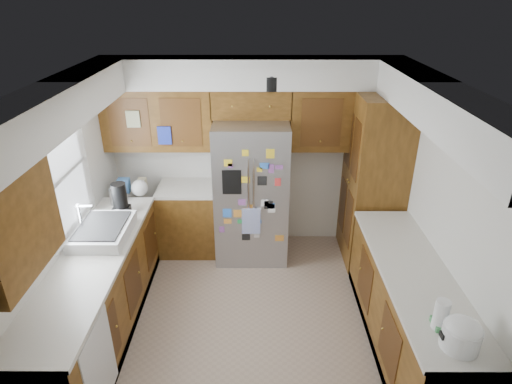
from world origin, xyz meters
TOP-DOWN VIEW (x-y plane):
  - floor at (0.00, 0.00)m, footprint 3.60×3.60m
  - room_shell at (-0.11, 0.36)m, footprint 3.64×3.24m
  - left_counter_run at (-1.36, 0.03)m, footprint 1.36×3.20m
  - right_counter_run at (1.50, -0.47)m, footprint 0.63×2.25m
  - pantry at (1.50, 1.15)m, footprint 0.60×0.90m
  - fridge at (-0.00, 1.20)m, footprint 0.90×0.79m
  - bridge_cabinet at (0.00, 1.43)m, footprint 0.96×0.34m
  - fridge_top_items at (-0.09, 1.37)m, footprint 0.89×0.33m
  - sink_assembly at (-1.50, 0.10)m, footprint 0.52×0.70m
  - left_counter_clutter at (-1.45, 0.84)m, footprint 0.39×0.89m
  - rice_cooker at (1.50, -1.38)m, footprint 0.28×0.27m
  - paper_towel at (1.43, -1.19)m, footprint 0.11×0.11m

SIDE VIEW (x-z plane):
  - floor at x=0.00m, z-range 0.00..0.00m
  - right_counter_run at x=1.50m, z-range -0.04..0.88m
  - left_counter_run at x=-1.36m, z-range -0.03..0.89m
  - fridge at x=0.00m, z-range 0.00..1.80m
  - sink_assembly at x=-1.50m, z-range 0.80..1.17m
  - rice_cooker at x=1.50m, z-range 0.92..1.16m
  - paper_towel at x=1.43m, z-range 0.92..1.16m
  - left_counter_clutter at x=-1.45m, z-range 0.86..1.24m
  - pantry at x=1.50m, z-range 0.00..2.15m
  - room_shell at x=-0.11m, z-range 0.56..3.08m
  - bridge_cabinet at x=0.00m, z-range 1.80..2.15m
  - fridge_top_items at x=-0.09m, z-range 2.14..2.41m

